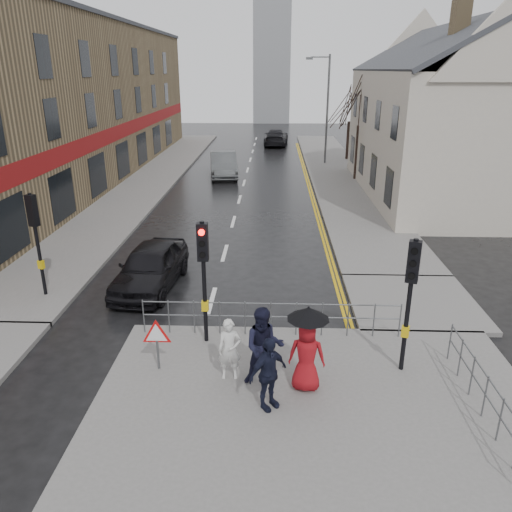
# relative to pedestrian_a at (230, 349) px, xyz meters

# --- Properties ---
(ground) EXTENTS (120.00, 120.00, 0.00)m
(ground) POSITION_rel_pedestrian_a_xyz_m (-1.00, 1.50, -0.90)
(ground) COLOR black
(ground) RESTS_ON ground
(near_pavement) EXTENTS (10.00, 9.00, 0.14)m
(near_pavement) POSITION_rel_pedestrian_a_xyz_m (2.00, -2.00, -0.83)
(near_pavement) COLOR #605E5B
(near_pavement) RESTS_ON ground
(left_pavement) EXTENTS (4.00, 44.00, 0.14)m
(left_pavement) POSITION_rel_pedestrian_a_xyz_m (-7.50, 24.50, -0.83)
(left_pavement) COLOR #605E5B
(left_pavement) RESTS_ON ground
(right_pavement) EXTENTS (4.00, 40.00, 0.14)m
(right_pavement) POSITION_rel_pedestrian_a_xyz_m (5.50, 26.50, -0.83)
(right_pavement) COLOR #605E5B
(right_pavement) RESTS_ON ground
(pavement_bridge_right) EXTENTS (4.00, 4.20, 0.14)m
(pavement_bridge_right) POSITION_rel_pedestrian_a_xyz_m (5.50, 4.50, -0.83)
(pavement_bridge_right) COLOR #605E5B
(pavement_bridge_right) RESTS_ON ground
(building_left_terrace) EXTENTS (8.00, 42.00, 10.00)m
(building_left_terrace) POSITION_rel_pedestrian_a_xyz_m (-13.00, 23.50, 4.10)
(building_left_terrace) COLOR olive
(building_left_terrace) RESTS_ON ground
(building_right_cream) EXTENTS (9.00, 16.40, 10.10)m
(building_right_cream) POSITION_rel_pedestrian_a_xyz_m (11.00, 19.50, 3.88)
(building_right_cream) COLOR #B7AE9F
(building_right_cream) RESTS_ON ground
(church_tower) EXTENTS (5.00, 5.00, 18.00)m
(church_tower) POSITION_rel_pedestrian_a_xyz_m (0.50, 63.50, 8.10)
(church_tower) COLOR gray
(church_tower) RESTS_ON ground
(traffic_signal_near_left) EXTENTS (0.28, 0.27, 3.40)m
(traffic_signal_near_left) POSITION_rel_pedestrian_a_xyz_m (-0.80, 1.70, 1.55)
(traffic_signal_near_left) COLOR black
(traffic_signal_near_left) RESTS_ON near_pavement
(traffic_signal_near_right) EXTENTS (0.34, 0.33, 3.40)m
(traffic_signal_near_right) POSITION_rel_pedestrian_a_xyz_m (4.20, 0.50, 1.55)
(traffic_signal_near_right) COLOR black
(traffic_signal_near_right) RESTS_ON near_pavement
(traffic_signal_far_left) EXTENTS (0.34, 0.33, 3.40)m
(traffic_signal_far_left) POSITION_rel_pedestrian_a_xyz_m (-6.49, 4.51, 1.55)
(traffic_signal_far_left) COLOR black
(traffic_signal_far_left) RESTS_ON left_pavement
(guard_railing_front) EXTENTS (7.14, 0.04, 1.00)m
(guard_railing_front) POSITION_rel_pedestrian_a_xyz_m (0.95, 2.10, -0.04)
(guard_railing_front) COLOR #595B5E
(guard_railing_front) RESTS_ON near_pavement
(guard_railing_side) EXTENTS (0.04, 4.54, 1.00)m
(guard_railing_side) POSITION_rel_pedestrian_a_xyz_m (5.50, -1.25, -0.06)
(guard_railing_side) COLOR #595B5E
(guard_railing_side) RESTS_ON near_pavement
(warning_sign) EXTENTS (0.80, 0.07, 1.35)m
(warning_sign) POSITION_rel_pedestrian_a_xyz_m (-1.80, 0.30, 0.14)
(warning_sign) COLOR #595B5E
(warning_sign) RESTS_ON near_pavement
(street_lamp) EXTENTS (1.83, 0.25, 8.00)m
(street_lamp) POSITION_rel_pedestrian_a_xyz_m (4.82, 29.50, 3.80)
(street_lamp) COLOR #595B5E
(street_lamp) RESTS_ON right_pavement
(tree_near) EXTENTS (2.40, 2.40, 6.58)m
(tree_near) POSITION_rel_pedestrian_a_xyz_m (6.50, 23.50, 4.23)
(tree_near) COLOR #30211A
(tree_near) RESTS_ON right_pavement
(tree_far) EXTENTS (2.40, 2.40, 5.64)m
(tree_far) POSITION_rel_pedestrian_a_xyz_m (7.00, 31.50, 3.52)
(tree_far) COLOR #30211A
(tree_far) RESTS_ON right_pavement
(pedestrian_a) EXTENTS (0.59, 0.42, 1.53)m
(pedestrian_a) POSITION_rel_pedestrian_a_xyz_m (0.00, 0.00, 0.00)
(pedestrian_a) COLOR silver
(pedestrian_a) RESTS_ON near_pavement
(pedestrian_b) EXTENTS (0.97, 0.78, 1.93)m
(pedestrian_b) POSITION_rel_pedestrian_a_xyz_m (0.82, -0.19, 0.20)
(pedestrian_b) COLOR black
(pedestrian_b) RESTS_ON near_pavement
(pedestrian_with_umbrella) EXTENTS (0.96, 0.96, 2.08)m
(pedestrian_with_umbrella) POSITION_rel_pedestrian_a_xyz_m (1.79, -0.37, 0.36)
(pedestrian_with_umbrella) COLOR maroon
(pedestrian_with_umbrella) RESTS_ON near_pavement
(pedestrian_d) EXTENTS (1.02, 0.97, 1.70)m
(pedestrian_d) POSITION_rel_pedestrian_a_xyz_m (0.92, -1.10, 0.09)
(pedestrian_d) COLOR black
(pedestrian_d) RESTS_ON near_pavement
(car_parked) EXTENTS (2.21, 4.64, 1.53)m
(car_parked) POSITION_rel_pedestrian_a_xyz_m (-3.20, 5.50, -0.14)
(car_parked) COLOR black
(car_parked) RESTS_ON ground
(car_mid) EXTENTS (2.45, 5.28, 1.68)m
(car_mid) POSITION_rel_pedestrian_a_xyz_m (-2.54, 24.51, -0.07)
(car_mid) COLOR #494C4E
(car_mid) RESTS_ON ground
(car_far) EXTENTS (2.53, 5.54, 1.57)m
(car_far) POSITION_rel_pedestrian_a_xyz_m (1.16, 39.93, -0.12)
(car_far) COLOR black
(car_far) RESTS_ON ground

